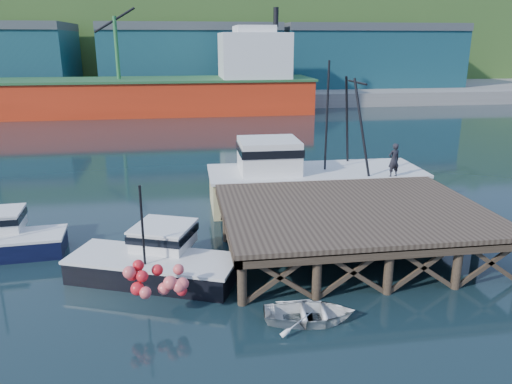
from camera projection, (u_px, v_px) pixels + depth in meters
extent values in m
plane|color=black|center=(234.00, 253.00, 23.16)|extent=(300.00, 300.00, 0.00)
cube|color=brown|center=(350.00, 207.00, 23.37)|extent=(12.00, 10.00, 0.25)
cube|color=#473828|center=(392.00, 254.00, 18.85)|extent=(12.00, 0.30, 0.35)
cylinder|color=#473828|center=(242.00, 285.00, 18.45)|extent=(0.36, 0.36, 2.60)
cylinder|color=#473828|center=(221.00, 206.00, 27.34)|extent=(0.36, 0.36, 2.60)
cylinder|color=#473828|center=(417.00, 196.00, 28.98)|extent=(0.36, 0.36, 2.60)
cube|color=gray|center=(192.00, 90.00, 89.09)|extent=(160.00, 40.00, 2.00)
cube|color=#194854|center=(191.00, 59.00, 82.76)|extent=(28.00, 16.00, 9.00)
cube|color=#194854|center=(364.00, 58.00, 87.06)|extent=(30.00, 16.00, 9.00)
cube|color=red|center=(105.00, 98.00, 66.21)|extent=(55.00, 9.50, 4.40)
cube|color=#26592D|center=(103.00, 80.00, 65.54)|extent=(55.50, 10.00, 0.30)
cube|color=silver|center=(254.00, 56.00, 67.54)|extent=(9.00, 9.00, 6.00)
cube|color=silver|center=(254.00, 30.00, 66.58)|extent=(5.00, 7.00, 1.20)
cylinder|color=black|center=(276.00, 17.00, 66.51)|extent=(0.70, 0.70, 2.50)
cube|color=#2D511E|center=(186.00, 34.00, 114.56)|extent=(220.00, 50.00, 22.00)
cube|color=silver|center=(1.00, 221.00, 23.43)|extent=(2.00, 2.00, 0.89)
cube|color=black|center=(0.00, 217.00, 23.38)|extent=(2.11, 2.11, 0.30)
cube|color=black|center=(153.00, 269.00, 20.47)|extent=(7.20, 4.80, 0.94)
cube|color=silver|center=(152.00, 259.00, 20.33)|extent=(7.34, 4.90, 0.12)
cube|color=silver|center=(164.00, 237.00, 21.34)|extent=(2.91, 2.91, 0.94)
cube|color=black|center=(163.00, 233.00, 21.27)|extent=(3.08, 3.08, 0.31)
cylinder|color=black|center=(142.00, 227.00, 19.22)|extent=(0.10, 0.10, 3.33)
sphere|color=#F25959|center=(142.00, 288.00, 17.50)|extent=(0.44, 0.44, 0.44)
sphere|color=#F25959|center=(168.00, 278.00, 17.77)|extent=(0.44, 0.44, 0.44)
sphere|color=red|center=(156.00, 281.00, 17.16)|extent=(0.44, 0.44, 0.44)
cube|color=beige|center=(315.00, 188.00, 29.82)|extent=(12.43, 4.42, 2.03)
cube|color=silver|center=(316.00, 171.00, 29.50)|extent=(12.65, 4.65, 0.17)
cube|color=silver|center=(269.00, 157.00, 28.82)|extent=(3.41, 3.19, 2.03)
cube|color=black|center=(269.00, 149.00, 28.69)|extent=(3.53, 3.30, 0.45)
cylinder|color=black|center=(327.00, 121.00, 28.72)|extent=(0.12, 0.12, 6.75)
imported|color=white|center=(310.00, 313.00, 17.45)|extent=(3.47, 2.68, 0.67)
imported|color=black|center=(394.00, 160.00, 27.78)|extent=(0.78, 0.60, 1.92)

